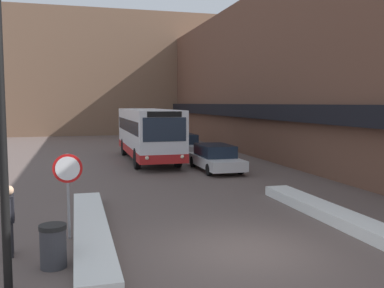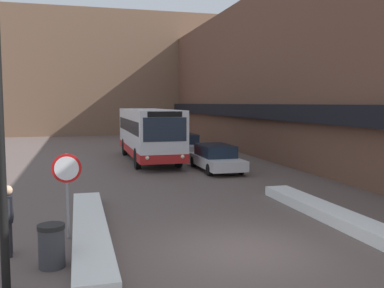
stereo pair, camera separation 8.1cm
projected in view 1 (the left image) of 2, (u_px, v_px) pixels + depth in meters
The scene contains 13 objects.
ground_plane at pixel (247, 251), 10.34m from camera, with size 160.00×160.00×0.00m, color brown.
building_row_right at pixel (247, 81), 35.50m from camera, with size 5.50×60.00×10.82m.
building_backdrop_far at pixel (108, 75), 50.68m from camera, with size 26.00×8.00×13.85m.
snow_bank_left at pixel (91, 229), 11.59m from camera, with size 0.90×8.17×0.31m.
snow_bank_right at pixel (345, 220), 12.48m from camera, with size 0.90×8.90×0.34m.
city_bus at pixel (148, 133), 26.39m from camera, with size 2.56×10.31×3.19m.
parked_car_front at pixel (215, 157), 22.67m from camera, with size 1.86×4.78×1.37m.
parked_car_middle at pixel (183, 145), 29.45m from camera, with size 1.87×4.56×1.45m.
parked_car_back at pixel (164, 137), 35.57m from camera, with size 1.90×4.27×1.54m.
stop_sign at pixel (68, 177), 11.14m from camera, with size 0.76×0.08×2.25m.
street_lamp at pixel (15, 59), 7.68m from camera, with size 1.46×0.36×7.11m.
pedestrian at pixel (10, 214), 9.92m from camera, with size 0.25×0.54×1.67m.
trash_bin at pixel (53, 246), 9.25m from camera, with size 0.59×0.59×0.95m.
Camera 1 is at (-3.95, -9.34, 3.56)m, focal length 40.00 mm.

